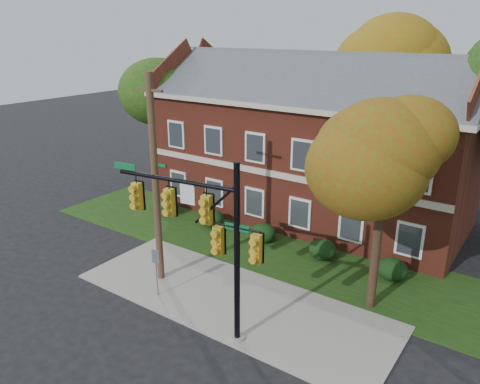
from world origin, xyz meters
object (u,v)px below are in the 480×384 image
Objects in this scene: hedge_far_left at (168,206)px; tree_left_rear at (176,95)px; sign_post at (156,265)px; hedge_right at (322,249)px; tree_far_rear at (385,61)px; utility_pole at (155,182)px; hedge_left at (212,219)px; hedge_center at (263,233)px; hedge_far_right at (392,269)px; tree_near_right at (391,153)px; apartment_building at (312,135)px; traffic_signal at (206,229)px.

tree_left_rear is (-2.73, 4.14, 6.16)m from hedge_far_left.
hedge_right is at bearing 41.28° from sign_post.
tree_far_rear is 19.84m from utility_pole.
hedge_left is 3.50m from hedge_center.
sign_post reaches higher than hedge_far_right.
tree_near_right is 0.97× the size of tree_left_rear.
hedge_right is at bearing -17.37° from tree_left_rear.
apartment_building reaches higher than hedge_far_right.
hedge_right is 8.49m from sign_post.
apartment_building reaches higher than hedge_center.
hedge_center is at bearing 99.86° from traffic_signal.
tree_near_right is at bearing 21.26° from utility_pole.
hedge_center is 0.62× the size of sign_post.
hedge_center is at bearing 158.58° from tree_near_right.
hedge_right is 9.06m from utility_pole.
sign_post is (0.96, -1.20, -3.21)m from utility_pole.
apartment_building reaches higher than hedge_far_left.
tree_near_right is (7.22, -2.83, 6.14)m from hedge_center.
tree_near_right is at bearing -21.42° from hedge_center.
hedge_far_left is 15.75m from tree_near_right.
utility_pole is at bearing -49.08° from hedge_far_left.
hedge_right is 0.20× the size of traffic_signal.
apartment_building is at bearing 143.11° from hedge_far_right.
tree_far_rear is (11.07, 8.96, 2.16)m from tree_left_rear.
hedge_left is 12.68m from tree_near_right.
tree_left_rear reaches higher than hedge_far_right.
hedge_right is 0.12× the size of tree_far_rear.
hedge_far_right is 16.51m from tree_far_rear.
tree_far_rear reaches higher than tree_left_rear.
utility_pole reaches higher than tree_left_rear.
tree_near_right is (10.72, -2.83, 6.14)m from hedge_left.
hedge_far_right is at bearing -36.89° from apartment_building.
utility_pole is (-4.27, 1.83, 0.47)m from traffic_signal.
hedge_left is 1.00× the size of hedge_center.
hedge_right is (10.50, 0.00, 0.00)m from hedge_far_left.
utility_pole reaches higher than hedge_left.
hedge_left is 7.00m from hedge_right.
sign_post reaches higher than hedge_center.
sign_post reaches higher than hedge_far_left.
apartment_building is at bearing 123.67° from hedge_right.
hedge_far_left is at bearing 180.00° from hedge_right.
hedge_far_left is 0.20× the size of traffic_signal.
hedge_right is (7.00, 0.00, 0.00)m from hedge_left.
apartment_building is at bearing 92.99° from traffic_signal.
sign_post reaches higher than hedge_left.
tree_far_rear reaches higher than hedge_right.
tree_far_rear reaches higher than hedge_center.
traffic_signal is (1.19, -21.00, -4.58)m from tree_far_rear.
tree_near_right is (0.22, -2.83, 6.14)m from hedge_far_right.
apartment_building is at bearing 36.89° from hedge_far_left.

